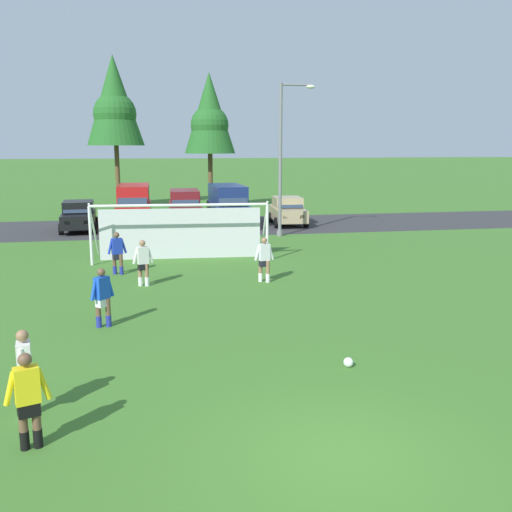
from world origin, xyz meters
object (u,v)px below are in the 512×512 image
Objects in this scene: player_striker_near at (25,373)px; player_midfield_center at (264,260)px; player_winger_right at (117,253)px; parked_car_slot_center at (228,205)px; soccer_ball at (348,362)px; parked_car_slot_center_left at (185,207)px; parked_car_slot_center_right at (288,211)px; player_winger_left at (143,263)px; player_defender_far at (103,298)px; parked_car_slot_far_left at (79,216)px; parked_car_slot_left at (134,204)px; referee at (28,401)px; street_lamp at (283,159)px; soccer_goal at (181,230)px.

player_midfield_center is (6.27, 9.34, 0.00)m from player_striker_near.
parked_car_slot_center is (5.89, 12.13, 0.52)m from player_winger_right.
parked_car_slot_center_left reaches higher than soccer_ball.
parked_car_slot_center_left is at bearing 169.92° from parked_car_slot_center_right.
player_striker_near is 0.38× the size of parked_car_slot_center_right.
player_winger_right is at bearing 115.91° from player_winger_left.
parked_car_slot_center is (5.92, 18.64, 0.52)m from player_defender_far.
parked_car_slot_far_left is 12.50m from parked_car_slot_center_right.
parked_car_slot_center reaches higher than parked_car_slot_far_left.
player_defender_far is 0.34× the size of parked_car_slot_left.
parked_car_slot_center_left is at bearing 80.12° from player_striker_near.
parked_car_slot_center_left is at bearing 80.33° from player_defender_far.
parked_car_slot_center reaches higher than player_striker_near.
parked_car_slot_left is 3.08m from parked_car_slot_center_left.
player_defender_far is (0.66, 6.27, 0.00)m from referee.
player_striker_near reaches higher than soccer_ball.
parked_car_slot_center is (0.32, 22.57, 1.23)m from soccer_ball.
parked_car_slot_center_left is 7.98m from street_lamp.
street_lamp is at bearing 53.76° from player_winger_left.
street_lamp reaches higher than referee.
street_lamp reaches higher than parked_car_slot_center_right.
parked_car_slot_center_left is at bearing 81.27° from player_winger_left.
parked_car_slot_far_left is (-2.79, 18.49, 0.05)m from player_defender_far.
player_winger_right is 0.34× the size of parked_car_slot_center.
soccer_ball is 0.05× the size of parked_car_slot_center.
player_defender_far is 4.59m from player_winger_left.
player_striker_near is at bearing -94.89° from player_winger_right.
player_winger_left is (-4.58, 8.40, 0.71)m from soccer_ball.
player_midfield_center is 14.38m from parked_car_slot_center.
street_lamp is (5.81, 5.51, 2.89)m from soccer_goal.
soccer_goal is 4.59× the size of player_winger_right.
parked_car_slot_center is at bearing 73.82° from player_striker_near.
referee is 12.14m from player_midfield_center.
player_striker_near is at bearing -115.51° from street_lamp.
parked_car_slot_left is at bearing 24.40° from parked_car_slot_far_left.
player_winger_right is at bearing -136.19° from street_lamp.
player_defender_far and player_winger_left have the same top height.
player_striker_near is 0.20× the size of street_lamp.
player_winger_right is at bearing 85.11° from player_striker_near.
player_winger_left is 0.35× the size of parked_car_slot_center_left.
player_midfield_center reaches higher than soccer_ball.
player_defender_far is (-2.58, -9.01, -0.47)m from soccer_goal.
player_defender_far and player_winger_right have the same top height.
parked_car_slot_left is (1.28, 24.96, 0.52)m from player_striker_near.
player_winger_left is (-4.29, 0.19, 0.00)m from player_midfield_center.
player_midfield_center is 11.20m from street_lamp.
player_defender_far is 0.38× the size of parked_car_slot_far_left.
soccer_ball is 0.05× the size of parked_car_slot_far_left.
parked_car_slot_center_right reaches higher than player_defender_far.
parked_car_slot_far_left is (-5.37, 9.48, -0.42)m from soccer_goal.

